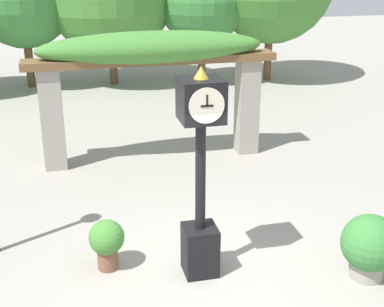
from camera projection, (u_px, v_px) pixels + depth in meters
The scene contains 5 objects.
ground_plane at pixel (213, 280), 7.68m from camera, with size 60.00×60.00×0.00m, color gray.
pedestal_clock at pixel (200, 173), 7.33m from camera, with size 0.57×0.61×3.06m.
pergola at pixel (152, 61), 11.39m from camera, with size 5.42×1.07×2.88m.
potted_plant_near_left at pixel (370, 245), 7.58m from camera, with size 0.83×0.83×0.97m.
potted_plant_near_right at pixel (107, 241), 7.82m from camera, with size 0.53×0.53×0.78m.
Camera 1 is at (-1.82, -6.28, 4.43)m, focal length 50.00 mm.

